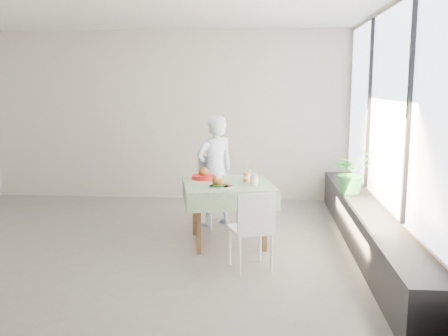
# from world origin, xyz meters

# --- Properties ---
(floor) EXTENTS (6.00, 6.00, 0.00)m
(floor) POSITION_xyz_m (0.00, 0.00, 0.00)
(floor) COLOR #62605D
(floor) RESTS_ON ground
(ceiling) EXTENTS (6.00, 6.00, 0.00)m
(ceiling) POSITION_xyz_m (0.00, 0.00, 2.80)
(ceiling) COLOR white
(ceiling) RESTS_ON ground
(wall_back) EXTENTS (6.00, 0.02, 2.80)m
(wall_back) POSITION_xyz_m (0.00, 2.50, 1.40)
(wall_back) COLOR beige
(wall_back) RESTS_ON ground
(wall_front) EXTENTS (6.00, 0.02, 2.80)m
(wall_front) POSITION_xyz_m (0.00, -2.50, 1.40)
(wall_front) COLOR beige
(wall_front) RESTS_ON ground
(wall_right) EXTENTS (0.02, 5.00, 2.80)m
(wall_right) POSITION_xyz_m (3.00, 0.00, 1.40)
(wall_right) COLOR beige
(wall_right) RESTS_ON ground
(window_pane) EXTENTS (0.01, 4.80, 2.18)m
(window_pane) POSITION_xyz_m (2.97, 0.00, 1.65)
(window_pane) COLOR #D1E0F9
(window_pane) RESTS_ON ground
(window_ledge) EXTENTS (0.40, 4.80, 0.50)m
(window_ledge) POSITION_xyz_m (2.80, 0.00, 0.25)
(window_ledge) COLOR black
(window_ledge) RESTS_ON ground
(cafe_table) EXTENTS (1.23, 1.23, 0.74)m
(cafe_table) POSITION_xyz_m (1.16, 0.10, 0.46)
(cafe_table) COLOR brown
(cafe_table) RESTS_ON ground
(chair_far) EXTENTS (0.60, 0.60, 0.94)m
(chair_far) POSITION_xyz_m (0.98, 0.87, 0.29)
(chair_far) COLOR white
(chair_far) RESTS_ON ground
(chair_near) EXTENTS (0.51, 0.51, 0.84)m
(chair_near) POSITION_xyz_m (1.46, -0.78, 0.26)
(chair_near) COLOR white
(chair_near) RESTS_ON ground
(diner) EXTENTS (0.66, 0.61, 1.50)m
(diner) POSITION_xyz_m (0.93, 0.89, 0.75)
(diner) COLOR #94C7ED
(diner) RESTS_ON ground
(main_dish) EXTENTS (0.29, 0.29, 0.15)m
(main_dish) POSITION_xyz_m (1.08, -0.16, 0.79)
(main_dish) COLOR white
(main_dish) RESTS_ON cafe_table
(juice_cup_orange) EXTENTS (0.11, 0.11, 0.30)m
(juice_cup_orange) POSITION_xyz_m (1.39, 0.19, 0.81)
(juice_cup_orange) COLOR white
(juice_cup_orange) RESTS_ON cafe_table
(juice_cup_lemonade) EXTENTS (0.11, 0.11, 0.30)m
(juice_cup_lemonade) POSITION_xyz_m (1.48, -0.02, 0.81)
(juice_cup_lemonade) COLOR white
(juice_cup_lemonade) RESTS_ON cafe_table
(second_dish) EXTENTS (0.31, 0.31, 0.14)m
(second_dish) POSITION_xyz_m (0.85, 0.33, 0.78)
(second_dish) COLOR red
(second_dish) RESTS_ON cafe_table
(potted_plant) EXTENTS (0.69, 0.67, 0.59)m
(potted_plant) POSITION_xyz_m (2.73, 0.73, 0.79)
(potted_plant) COLOR #2C853E
(potted_plant) RESTS_ON window_ledge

